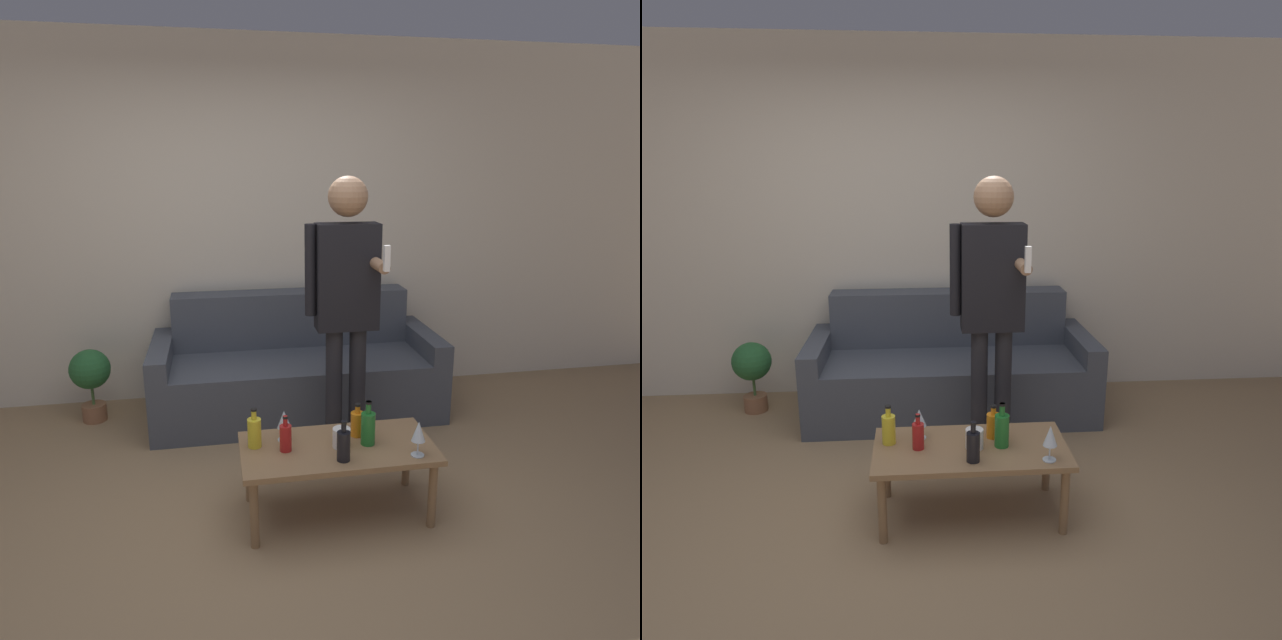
{
  "view_description": "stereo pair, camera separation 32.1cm",
  "coord_description": "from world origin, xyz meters",
  "views": [
    {
      "loc": [
        -0.16,
        -2.31,
        1.81
      ],
      "look_at": [
        0.4,
        0.74,
        0.95
      ],
      "focal_mm": 32.0,
      "sensor_mm": 36.0,
      "label": 1
    },
    {
      "loc": [
        0.16,
        -2.35,
        1.81
      ],
      "look_at": [
        0.4,
        0.74,
        0.95
      ],
      "focal_mm": 32.0,
      "sensor_mm": 36.0,
      "label": 2
    }
  ],
  "objects": [
    {
      "name": "person_standing_front",
      "position": [
        0.59,
        0.91,
        1.05
      ],
      "size": [
        0.44,
        0.43,
        1.74
      ],
      "color": "#232328",
      "rests_on": "ground_plane"
    },
    {
      "name": "potted_plant",
      "position": [
        -1.08,
        1.73,
        0.35
      ],
      "size": [
        0.28,
        0.28,
        0.53
      ],
      "color": "#936042",
      "rests_on": "ground_plane"
    },
    {
      "name": "bottle_dark",
      "position": [
        -0.01,
        0.37,
        0.48
      ],
      "size": [
        0.07,
        0.07,
        0.21
      ],
      "color": "yellow",
      "rests_on": "coffee_table"
    },
    {
      "name": "wine_glass_near",
      "position": [
        0.15,
        0.41,
        0.51
      ],
      "size": [
        0.07,
        0.07,
        0.17
      ],
      "color": "silver",
      "rests_on": "coffee_table"
    },
    {
      "name": "cup_on_table",
      "position": [
        0.43,
        0.28,
        0.45
      ],
      "size": [
        0.09,
        0.09,
        0.1
      ],
      "color": "white",
      "rests_on": "coffee_table"
    },
    {
      "name": "couch",
      "position": [
        0.39,
        1.66,
        0.31
      ],
      "size": [
        2.07,
        0.86,
        0.86
      ],
      "color": "#474C56",
      "rests_on": "ground_plane"
    },
    {
      "name": "bottle_green",
      "position": [
        0.57,
        0.29,
        0.49
      ],
      "size": [
        0.07,
        0.07,
        0.24
      ],
      "color": "#23752D",
      "rests_on": "coffee_table"
    },
    {
      "name": "ground_plane",
      "position": [
        0.0,
        0.0,
        0.0
      ],
      "size": [
        16.0,
        16.0,
        0.0
      ],
      "primitive_type": "plane",
      "color": "#997A56"
    },
    {
      "name": "coffee_table",
      "position": [
        0.41,
        0.3,
        0.35
      ],
      "size": [
        1.0,
        0.5,
        0.4
      ],
      "color": "#8E6B47",
      "rests_on": "ground_plane"
    },
    {
      "name": "wall_back",
      "position": [
        0.0,
        2.11,
        1.35
      ],
      "size": [
        8.0,
        0.06,
        2.7
      ],
      "color": "beige",
      "rests_on": "ground_plane"
    },
    {
      "name": "bottle_yellow",
      "position": [
        0.14,
        0.29,
        0.47
      ],
      "size": [
        0.06,
        0.06,
        0.19
      ],
      "color": "#B21E1E",
      "rests_on": "coffee_table"
    },
    {
      "name": "bottle_orange",
      "position": [
        0.54,
        0.39,
        0.47
      ],
      "size": [
        0.07,
        0.07,
        0.18
      ],
      "color": "orange",
      "rests_on": "coffee_table"
    },
    {
      "name": "bottle_red",
      "position": [
        0.41,
        0.15,
        0.48
      ],
      "size": [
        0.07,
        0.07,
        0.21
      ],
      "color": "black",
      "rests_on": "coffee_table"
    },
    {
      "name": "wine_glass_far",
      "position": [
        0.78,
        0.13,
        0.52
      ],
      "size": [
        0.07,
        0.07,
        0.18
      ],
      "color": "silver",
      "rests_on": "coffee_table"
    }
  ]
}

